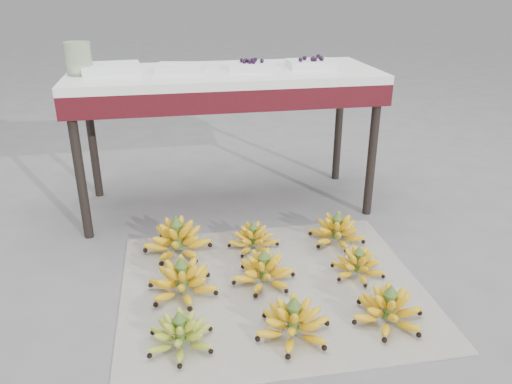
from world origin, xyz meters
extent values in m
plane|color=#5D5D5F|center=(0.00, 0.00, 0.00)|extent=(60.00, 60.00, 0.00)
cube|color=white|center=(-0.01, 0.07, 0.00)|extent=(1.26, 1.06, 0.01)
ellipsoid|color=#7FA527|center=(-0.41, -0.23, 0.04)|extent=(0.30, 0.30, 0.07)
ellipsoid|color=#7FA527|center=(-0.41, -0.23, 0.07)|extent=(0.21, 0.21, 0.05)
ellipsoid|color=#7FA527|center=(-0.41, -0.23, 0.10)|extent=(0.14, 0.14, 0.05)
cylinder|color=#436224|center=(-0.41, -0.23, 0.07)|extent=(0.04, 0.04, 0.10)
cone|color=#436224|center=(-0.41, -0.23, 0.14)|extent=(0.05, 0.05, 0.04)
ellipsoid|color=yellow|center=(0.00, -0.25, 0.05)|extent=(0.31, 0.31, 0.08)
ellipsoid|color=yellow|center=(0.00, -0.25, 0.08)|extent=(0.22, 0.22, 0.06)
ellipsoid|color=yellow|center=(0.00, -0.25, 0.12)|extent=(0.14, 0.14, 0.05)
cylinder|color=#436224|center=(0.00, -0.25, 0.08)|extent=(0.05, 0.05, 0.11)
cone|color=#436224|center=(0.00, -0.25, 0.16)|extent=(0.05, 0.05, 0.04)
ellipsoid|color=yellow|center=(0.37, -0.24, 0.05)|extent=(0.31, 0.31, 0.08)
ellipsoid|color=yellow|center=(0.37, -0.24, 0.08)|extent=(0.22, 0.22, 0.06)
ellipsoid|color=yellow|center=(0.37, -0.24, 0.11)|extent=(0.14, 0.14, 0.05)
cylinder|color=#436224|center=(0.37, -0.24, 0.08)|extent=(0.04, 0.04, 0.11)
cone|color=#436224|center=(0.37, -0.24, 0.15)|extent=(0.05, 0.05, 0.04)
ellipsoid|color=yellow|center=(-0.38, 0.09, 0.05)|extent=(0.36, 0.36, 0.08)
ellipsoid|color=yellow|center=(-0.38, 0.09, 0.09)|extent=(0.25, 0.25, 0.06)
ellipsoid|color=yellow|center=(-0.38, 0.09, 0.12)|extent=(0.16, 0.16, 0.05)
cylinder|color=#436224|center=(-0.38, 0.09, 0.09)|extent=(0.05, 0.05, 0.12)
cone|color=#436224|center=(-0.38, 0.09, 0.16)|extent=(0.06, 0.06, 0.04)
ellipsoid|color=yellow|center=(-0.04, 0.11, 0.05)|extent=(0.27, 0.27, 0.08)
ellipsoid|color=yellow|center=(-0.04, 0.11, 0.08)|extent=(0.19, 0.19, 0.06)
ellipsoid|color=yellow|center=(-0.04, 0.11, 0.11)|extent=(0.13, 0.13, 0.05)
cylinder|color=#436224|center=(-0.04, 0.11, 0.08)|extent=(0.04, 0.04, 0.11)
cone|color=#436224|center=(-0.04, 0.11, 0.15)|extent=(0.05, 0.05, 0.04)
ellipsoid|color=yellow|center=(0.38, 0.09, 0.04)|extent=(0.27, 0.27, 0.07)
ellipsoid|color=yellow|center=(0.38, 0.09, 0.07)|extent=(0.19, 0.19, 0.05)
ellipsoid|color=yellow|center=(0.38, 0.09, 0.10)|extent=(0.13, 0.13, 0.04)
cylinder|color=#436224|center=(0.38, 0.09, 0.07)|extent=(0.04, 0.04, 0.09)
cone|color=#436224|center=(0.38, 0.09, 0.13)|extent=(0.04, 0.04, 0.03)
ellipsoid|color=yellow|center=(-0.39, 0.43, 0.05)|extent=(0.33, 0.33, 0.09)
ellipsoid|color=yellow|center=(-0.39, 0.43, 0.09)|extent=(0.23, 0.23, 0.07)
ellipsoid|color=yellow|center=(-0.39, 0.43, 0.13)|extent=(0.15, 0.15, 0.06)
cylinder|color=#436224|center=(-0.39, 0.43, 0.09)|extent=(0.05, 0.05, 0.13)
cone|color=#436224|center=(-0.39, 0.43, 0.17)|extent=(0.06, 0.06, 0.05)
ellipsoid|color=yellow|center=(-0.03, 0.40, 0.04)|extent=(0.31, 0.31, 0.07)
ellipsoid|color=yellow|center=(-0.03, 0.40, 0.07)|extent=(0.22, 0.22, 0.05)
ellipsoid|color=yellow|center=(-0.03, 0.40, 0.10)|extent=(0.14, 0.14, 0.04)
cylinder|color=#436224|center=(-0.03, 0.40, 0.07)|extent=(0.04, 0.04, 0.10)
cone|color=#436224|center=(-0.03, 0.40, 0.13)|extent=(0.05, 0.05, 0.04)
ellipsoid|color=yellow|center=(0.38, 0.39, 0.05)|extent=(0.29, 0.29, 0.08)
ellipsoid|color=yellow|center=(0.38, 0.39, 0.08)|extent=(0.20, 0.20, 0.06)
ellipsoid|color=yellow|center=(0.38, 0.39, 0.11)|extent=(0.13, 0.13, 0.05)
cylinder|color=#436224|center=(0.38, 0.39, 0.08)|extent=(0.04, 0.04, 0.11)
cone|color=#436224|center=(0.38, 0.39, 0.15)|extent=(0.05, 0.05, 0.04)
cylinder|color=black|center=(-0.82, 0.68, 0.36)|extent=(0.05, 0.05, 0.72)
cylinder|color=black|center=(0.66, 0.68, 0.36)|extent=(0.05, 0.05, 0.72)
cylinder|color=black|center=(-0.82, 1.20, 0.36)|extent=(0.05, 0.05, 0.72)
cylinder|color=black|center=(0.66, 1.20, 0.36)|extent=(0.05, 0.05, 0.72)
cube|color=#4C0E14|center=(-0.08, 0.94, 0.67)|extent=(1.59, 0.63, 0.11)
cube|color=white|center=(-0.08, 0.94, 0.74)|extent=(1.59, 0.63, 0.04)
cube|color=silver|center=(-0.65, 0.97, 0.78)|extent=(0.30, 0.23, 0.04)
cube|color=silver|center=(-0.31, 0.94, 0.78)|extent=(0.27, 0.22, 0.04)
cube|color=silver|center=(0.06, 0.92, 0.78)|extent=(0.25, 0.20, 0.04)
sphere|color=black|center=(0.02, 0.91, 0.81)|extent=(0.02, 0.02, 0.02)
sphere|color=black|center=(0.03, 0.94, 0.81)|extent=(0.02, 0.02, 0.02)
sphere|color=black|center=(0.06, 0.89, 0.81)|extent=(0.02, 0.02, 0.02)
sphere|color=black|center=(0.02, 0.90, 0.81)|extent=(0.02, 0.02, 0.02)
sphere|color=black|center=(0.08, 0.96, 0.81)|extent=(0.02, 0.02, 0.02)
sphere|color=black|center=(0.01, 0.94, 0.81)|extent=(0.02, 0.02, 0.02)
sphere|color=black|center=(0.11, 0.91, 0.81)|extent=(0.02, 0.02, 0.02)
sphere|color=black|center=(0.06, 0.94, 0.81)|extent=(0.02, 0.02, 0.02)
sphere|color=black|center=(0.04, 0.89, 0.81)|extent=(0.02, 0.02, 0.02)
sphere|color=black|center=(0.04, 0.92, 0.81)|extent=(0.02, 0.02, 0.02)
cube|color=silver|center=(0.38, 0.94, 0.78)|extent=(0.24, 0.18, 0.04)
sphere|color=black|center=(0.34, 0.94, 0.81)|extent=(0.02, 0.02, 0.02)
sphere|color=black|center=(0.43, 0.90, 0.81)|extent=(0.02, 0.02, 0.02)
sphere|color=black|center=(0.39, 0.92, 0.81)|extent=(0.02, 0.02, 0.02)
sphere|color=black|center=(0.31, 0.89, 0.81)|extent=(0.02, 0.02, 0.02)
sphere|color=black|center=(0.37, 0.89, 0.81)|extent=(0.02, 0.02, 0.02)
sphere|color=black|center=(0.39, 0.89, 0.81)|extent=(0.02, 0.02, 0.02)
sphere|color=black|center=(0.43, 0.92, 0.81)|extent=(0.02, 0.02, 0.02)
sphere|color=black|center=(0.43, 0.99, 0.81)|extent=(0.02, 0.02, 0.02)
cylinder|color=#D0ECBC|center=(-0.80, 0.94, 0.84)|extent=(0.13, 0.13, 0.16)
camera|label=1|loc=(-0.40, -1.66, 1.21)|focal=35.00mm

